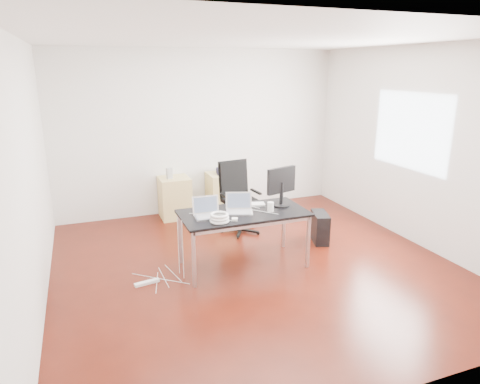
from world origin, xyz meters
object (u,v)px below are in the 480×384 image
object	(u,v)px
desk	(243,216)
pc_tower	(320,227)
filing_cabinet_right	(222,193)
office_chair	(238,193)
filing_cabinet_left	(175,198)

from	to	relation	value
desk	pc_tower	world-z (taller)	desk
desk	filing_cabinet_right	distance (m)	2.22
office_chair	filing_cabinet_left	xyz separation A→B (m)	(-0.80, 0.96, -0.26)
office_chair	filing_cabinet_right	distance (m)	0.99
desk	pc_tower	xyz separation A→B (m)	(1.34, 0.34, -0.46)
office_chair	desk	bearing A→B (deg)	-114.70
filing_cabinet_left	filing_cabinet_right	bearing A→B (deg)	0.00
office_chair	filing_cabinet_left	world-z (taller)	office_chair
desk	filing_cabinet_left	size ratio (longest dim) A/B	2.29
desk	office_chair	world-z (taller)	office_chair
office_chair	filing_cabinet_right	bearing A→B (deg)	78.83
office_chair	pc_tower	xyz separation A→B (m)	(0.97, -0.86, -0.39)
desk	office_chair	size ratio (longest dim) A/B	1.48
desk	filing_cabinet_right	xyz separation A→B (m)	(0.43, 2.15, -0.33)
pc_tower	office_chair	bearing A→B (deg)	156.24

